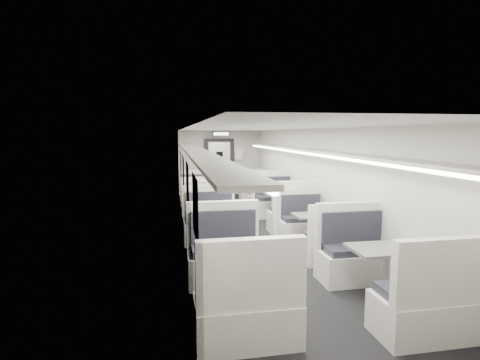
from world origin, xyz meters
name	(u,v)px	position (x,y,z in m)	size (l,w,h in m)	color
room	(254,184)	(0.00, 0.00, 1.20)	(3.24, 12.24, 2.64)	black
booth_left_a	(198,197)	(-1.00, 3.32, 0.37)	(1.01, 2.06, 1.10)	white
booth_left_b	(205,215)	(-1.00, 0.85, 0.36)	(0.98, 2.00, 1.07)	white
booth_left_c	(215,234)	(-1.00, -1.04, 0.40)	(1.10, 2.24, 1.20)	white
booth_left_d	(234,277)	(-1.00, -3.26, 0.41)	(1.14, 2.32, 1.24)	white
booth_right_a	(259,194)	(1.00, 3.68, 0.36)	(0.98, 1.99, 1.07)	white
booth_right_b	(283,208)	(1.00, 1.09, 0.41)	(1.14, 2.32, 1.24)	white
booth_right_c	(315,231)	(1.00, -1.08, 0.36)	(1.00, 2.03, 1.09)	white
booth_right_d	(384,275)	(1.00, -3.53, 0.40)	(1.11, 2.25, 1.21)	white
passenger	(209,190)	(-0.74, 2.53, 0.70)	(0.51, 0.33, 1.39)	black
window_a	(181,165)	(-1.49, 3.40, 1.35)	(0.02, 1.18, 0.84)	black
window_b	(183,173)	(-1.49, 1.20, 1.35)	(0.02, 1.18, 0.84)	black
window_c	(188,185)	(-1.49, -1.00, 1.35)	(0.02, 1.18, 0.84)	black
window_d	(195,208)	(-1.49, -3.20, 1.35)	(0.02, 1.18, 0.84)	black
luggage_rack_left	(198,152)	(-1.24, -0.30, 1.92)	(0.46, 10.40, 0.09)	white
luggage_rack_right	(314,151)	(1.24, -0.30, 1.92)	(0.46, 10.40, 0.09)	white
vestibule_door	(219,167)	(0.00, 5.93, 1.04)	(1.10, 0.13, 2.10)	black
exit_sign	(221,134)	(0.00, 5.44, 2.28)	(0.62, 0.12, 0.16)	black
wall_notice	(239,155)	(0.75, 5.92, 1.50)	(0.32, 0.02, 0.40)	white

